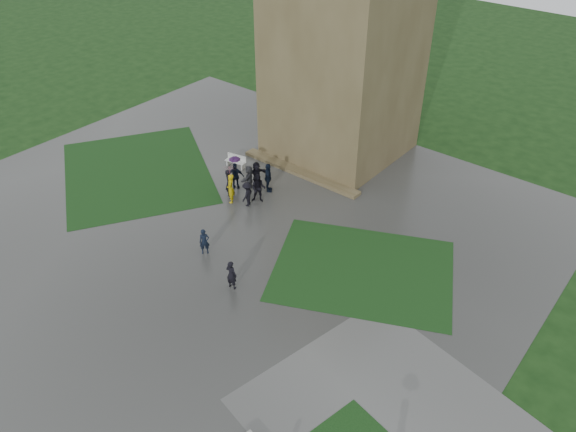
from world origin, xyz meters
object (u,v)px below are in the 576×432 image
Objects in this scene: pedestrian_mid at (204,242)px; pedestrian_near at (231,275)px; bench at (236,161)px; tower at (346,19)px.

pedestrian_mid is 0.91× the size of pedestrian_near.
bench is 0.91× the size of pedestrian_near.
bench is 0.99× the size of pedestrian_mid.
pedestrian_mid is at bearing -25.11° from pedestrian_near.
pedestrian_near reaches higher than bench.
tower reaches higher than pedestrian_mid.
pedestrian_near reaches higher than pedestrian_mid.
pedestrian_near is at bearing -74.62° from tower.
tower is 11.07× the size of pedestrian_near.
pedestrian_mid is at bearing -68.12° from bench.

